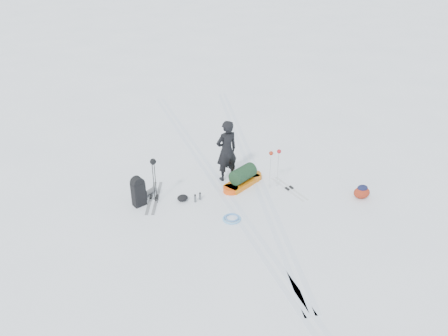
{
  "coord_description": "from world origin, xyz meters",
  "views": [
    {
      "loc": [
        -3.05,
        -10.52,
        6.89
      ],
      "look_at": [
        -0.06,
        -0.01,
        0.95
      ],
      "focal_mm": 35.0,
      "sensor_mm": 36.0,
      "label": 1
    }
  ],
  "objects": [
    {
      "name": "ground",
      "position": [
        0.0,
        0.0,
        0.0
      ],
      "size": [
        200.0,
        200.0,
        0.0
      ],
      "primitive_type": "plane",
      "color": "white",
      "rests_on": "ground"
    },
    {
      "name": "expedition_rucksack",
      "position": [
        -2.47,
        0.27,
        0.42
      ],
      "size": [
        0.78,
        0.89,
        0.91
      ],
      "rotation": [
        0.0,
        0.0,
        0.42
      ],
      "color": "black",
      "rests_on": "ground"
    },
    {
      "name": "stuff_sack",
      "position": [
        -1.28,
        0.08,
        0.1
      ],
      "size": [
        0.35,
        0.29,
        0.2
      ],
      "rotation": [
        0.0,
        0.0,
        0.16
      ],
      "color": "black",
      "rests_on": "ground"
    },
    {
      "name": "ski_poles_silver",
      "position": [
        1.53,
        0.09,
        1.04
      ],
      "size": [
        0.39,
        0.17,
        1.25
      ],
      "rotation": [
        0.0,
        0.0,
        0.34
      ],
      "color": "silver",
      "rests_on": "ground"
    },
    {
      "name": "touring_skis_white",
      "position": [
        1.96,
        -0.16,
        0.01
      ],
      "size": [
        0.61,
        1.58,
        0.06
      ],
      "rotation": [
        0.0,
        0.0,
        -1.32
      ],
      "color": "silver",
      "rests_on": "ground"
    },
    {
      "name": "small_daypack",
      "position": [
        3.79,
        -1.19,
        0.2
      ],
      "size": [
        0.54,
        0.44,
        0.42
      ],
      "rotation": [
        0.0,
        0.0,
        0.16
      ],
      "color": "maroon",
      "rests_on": "ground"
    },
    {
      "name": "skier",
      "position": [
        0.3,
        0.96,
        0.99
      ],
      "size": [
        0.82,
        0.65,
        1.98
      ],
      "primitive_type": "imported",
      "rotation": [
        0.0,
        0.0,
        3.41
      ],
      "color": "black",
      "rests_on": "ground"
    },
    {
      "name": "pulk_sled",
      "position": [
        0.68,
        0.48,
        0.23
      ],
      "size": [
        1.59,
        1.25,
        0.61
      ],
      "rotation": [
        0.0,
        0.0,
        0.57
      ],
      "color": "#C7630B",
      "rests_on": "ground"
    },
    {
      "name": "rope_coil",
      "position": [
        -0.18,
        -1.19,
        0.03
      ],
      "size": [
        0.55,
        0.55,
        0.06
      ],
      "rotation": [
        0.0,
        0.0,
        0.09
      ],
      "color": "#5DA8E3",
      "rests_on": "ground"
    },
    {
      "name": "snow_hill_backdrop",
      "position": [
        62.69,
        84.02,
        -69.02
      ],
      "size": [
        359.5,
        192.0,
        162.45
      ],
      "color": "white",
      "rests_on": "ground"
    },
    {
      "name": "ski_tracks",
      "position": [
        0.61,
        0.88,
        0.0
      ],
      "size": [
        3.38,
        17.97,
        0.01
      ],
      "color": "silver",
      "rests_on": "ground"
    },
    {
      "name": "ski_poles_black",
      "position": [
        -2.03,
        0.21,
        1.16
      ],
      "size": [
        0.17,
        0.18,
        1.42
      ],
      "rotation": [
        0.0,
        0.0,
        -0.06
      ],
      "color": "black",
      "rests_on": "ground"
    },
    {
      "name": "thermos_pair",
      "position": [
        -0.87,
        -0.04,
        0.12
      ],
      "size": [
        0.25,
        0.17,
        0.25
      ],
      "rotation": [
        0.0,
        0.0,
        -0.29
      ],
      "color": "#575A5E",
      "rests_on": "ground"
    },
    {
      "name": "touring_skis_grey",
      "position": [
        -2.06,
        0.47,
        0.01
      ],
      "size": [
        0.74,
        1.79,
        0.07
      ],
      "rotation": [
        0.0,
        0.0,
        1.29
      ],
      "color": "gray",
      "rests_on": "ground"
    }
  ]
}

